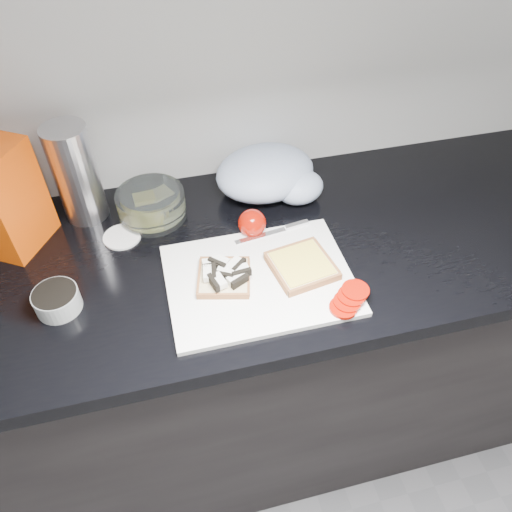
# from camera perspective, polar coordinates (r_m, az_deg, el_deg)

# --- Properties ---
(base_cabinet) EXTENTS (3.50, 0.60, 0.86)m
(base_cabinet) POSITION_cam_1_polar(r_m,az_deg,el_deg) (1.53, -5.98, -12.44)
(base_cabinet) COLOR black
(base_cabinet) RESTS_ON ground
(countertop) EXTENTS (3.50, 0.64, 0.04)m
(countertop) POSITION_cam_1_polar(r_m,az_deg,el_deg) (1.17, -7.62, -0.65)
(countertop) COLOR black
(countertop) RESTS_ON base_cabinet
(cutting_board) EXTENTS (0.40, 0.30, 0.01)m
(cutting_board) POSITION_cam_1_polar(r_m,az_deg,el_deg) (1.09, 0.38, -2.71)
(cutting_board) COLOR white
(cutting_board) RESTS_ON countertop
(bread_left) EXTENTS (0.14, 0.14, 0.04)m
(bread_left) POSITION_cam_1_polar(r_m,az_deg,el_deg) (1.08, -3.66, -2.24)
(bread_left) COLOR #C6B18B
(bread_left) RESTS_ON cutting_board
(bread_right) EXTENTS (0.15, 0.15, 0.02)m
(bread_right) POSITION_cam_1_polar(r_m,az_deg,el_deg) (1.10, 5.26, -1.12)
(bread_right) COLOR #C6B18B
(bread_right) RESTS_ON cutting_board
(tomato_slices) EXTENTS (0.10, 0.10, 0.02)m
(tomato_slices) POSITION_cam_1_polar(r_m,az_deg,el_deg) (1.05, 10.62, -4.84)
(tomato_slices) COLOR #970E03
(tomato_slices) RESTS_ON cutting_board
(knife) EXTENTS (0.19, 0.04, 0.01)m
(knife) POSITION_cam_1_polar(r_m,az_deg,el_deg) (1.19, 2.94, 3.06)
(knife) COLOR silver
(knife) RESTS_ON cutting_board
(seed_tub) EXTENTS (0.09, 0.09, 0.05)m
(seed_tub) POSITION_cam_1_polar(r_m,az_deg,el_deg) (1.10, -21.82, -4.64)
(seed_tub) COLOR gray
(seed_tub) RESTS_ON countertop
(tub_lid) EXTENTS (0.11, 0.11, 0.01)m
(tub_lid) POSITION_cam_1_polar(r_m,az_deg,el_deg) (1.23, -15.06, 2.12)
(tub_lid) COLOR white
(tub_lid) RESTS_ON countertop
(glass_bowl) EXTENTS (0.17, 0.17, 0.07)m
(glass_bowl) POSITION_cam_1_polar(r_m,az_deg,el_deg) (1.26, -11.86, 5.75)
(glass_bowl) COLOR silver
(glass_bowl) RESTS_ON countertop
(steel_canister) EXTENTS (0.10, 0.10, 0.24)m
(steel_canister) POSITION_cam_1_polar(r_m,az_deg,el_deg) (1.25, -19.86, 8.80)
(steel_canister) COLOR #B3B3B8
(steel_canister) RESTS_ON countertop
(grocery_bag) EXTENTS (0.29, 0.25, 0.11)m
(grocery_bag) POSITION_cam_1_polar(r_m,az_deg,el_deg) (1.29, 1.61, 9.29)
(grocery_bag) COLOR silver
(grocery_bag) RESTS_ON countertop
(whole_tomatoes) EXTENTS (0.07, 0.07, 0.07)m
(whole_tomatoes) POSITION_cam_1_polar(r_m,az_deg,el_deg) (1.18, -0.45, 3.79)
(whole_tomatoes) COLOR #970E03
(whole_tomatoes) RESTS_ON countertop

